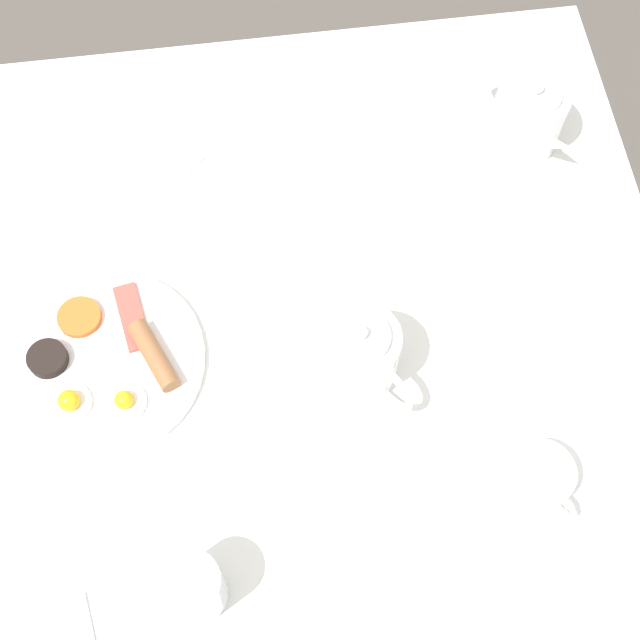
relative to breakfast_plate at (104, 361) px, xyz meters
name	(u,v)px	position (x,y,z in m)	size (l,w,h in m)	color
ground_plane	(320,464)	(-0.30, -0.02, -0.71)	(8.00, 8.00, 0.00)	#4C4742
table	(320,344)	(-0.30, -0.02, -0.07)	(1.01, 1.06, 0.70)	white
breakfast_plate	(104,361)	(0.00, 0.00, 0.00)	(0.28, 0.28, 0.04)	white
teapot_near	(360,354)	(-0.34, 0.05, 0.05)	(0.12, 0.17, 0.13)	white
teapot_far	(527,116)	(-0.65, -0.29, 0.05)	(0.11, 0.18, 0.13)	white
teacup_with_saucer_left	(537,479)	(-0.54, 0.24, 0.02)	(0.15, 0.15, 0.06)	white
water_glass_tall	(193,588)	(-0.10, 0.32, 0.04)	(0.08, 0.08, 0.10)	white
napkin_folded	(178,137)	(-0.12, -0.36, -0.01)	(0.20, 0.19, 0.01)	white
knife_by_plate	(571,329)	(-0.65, 0.03, -0.01)	(0.17, 0.15, 0.00)	silver
spoon_for_tea	(363,129)	(-0.41, -0.34, -0.01)	(0.11, 0.15, 0.00)	silver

